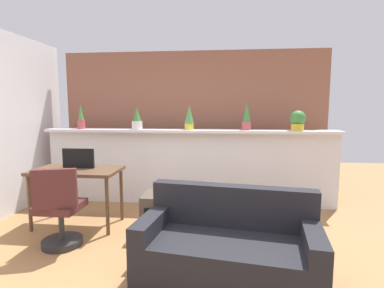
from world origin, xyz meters
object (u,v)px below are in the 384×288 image
tv_monitor (78,158)px  couch (228,249)px  potted_plant_0 (81,119)px  potted_plant_1 (137,120)px  potted_plant_2 (189,117)px  office_chair (59,213)px  vase_on_shelf (163,188)px  potted_plant_4 (298,120)px  potted_plant_3 (247,117)px  side_cube_shelf (160,214)px  desk (77,176)px

tv_monitor → couch: (1.95, -1.12, -0.60)m
potted_plant_0 → potted_plant_1: bearing=-1.0°
potted_plant_2 → tv_monitor: (-1.35, -0.95, -0.51)m
office_chair → vase_on_shelf: office_chair is taller
potted_plant_4 → tv_monitor: 3.15m
office_chair → potted_plant_3: bearing=38.2°
vase_on_shelf → couch: (0.78, -0.92, -0.28)m
potted_plant_0 → potted_plant_1: size_ratio=1.11×
potted_plant_2 → potted_plant_3: (0.88, 0.01, 0.00)m
potted_plant_3 → potted_plant_4: (0.75, -0.04, -0.04)m
potted_plant_4 → couch: size_ratio=0.18×
potted_plant_3 → side_cube_shelf: size_ratio=0.85×
vase_on_shelf → potted_plant_1: bearing=120.2°
tv_monitor → side_cube_shelf: bearing=-12.0°
potted_plant_1 → potted_plant_3: potted_plant_3 is taller
side_cube_shelf → couch: bearing=-47.0°
potted_plant_3 → couch: potted_plant_3 is taller
potted_plant_3 → desk: potted_plant_3 is taller
potted_plant_1 → couch: potted_plant_1 is taller
potted_plant_0 → side_cube_shelf: 2.21m
potted_plant_1 → couch: bearing=-55.0°
potted_plant_2 → side_cube_shelf: size_ratio=0.75×
tv_monitor → vase_on_shelf: (1.17, -0.19, -0.31)m
potted_plant_1 → potted_plant_3: size_ratio=0.83×
potted_plant_4 → desk: potted_plant_4 is taller
desk → office_chair: 0.69m
vase_on_shelf → couch: size_ratio=0.08×
side_cube_shelf → vase_on_shelf: 0.32m
couch → potted_plant_0: bearing=139.0°
potted_plant_2 → vase_on_shelf: (-0.18, -1.14, -0.82)m
tv_monitor → office_chair: tv_monitor is taller
potted_plant_1 → couch: (1.41, -2.02, -1.06)m
potted_plant_2 → office_chair: 2.29m
tv_monitor → desk: bearing=-84.6°
potted_plant_2 → desk: 1.84m
desk → tv_monitor: size_ratio=2.61×
side_cube_shelf → office_chair: bearing=-155.4°
potted_plant_2 → side_cube_shelf: potted_plant_2 is taller
tv_monitor → office_chair: 0.87m
desk → tv_monitor: 0.23m
potted_plant_3 → vase_on_shelf: (-1.06, -1.15, -0.83)m
desk → couch: 2.23m
potted_plant_0 → potted_plant_3: size_ratio=0.93×
potted_plant_0 → vase_on_shelf: bearing=-35.3°
office_chair → potted_plant_0: bearing=107.6°
vase_on_shelf → potted_plant_0: bearing=144.7°
couch → side_cube_shelf: bearing=133.0°
potted_plant_0 → office_chair: bearing=-72.4°
potted_plant_4 → vase_on_shelf: size_ratio=2.30×
potted_plant_0 → office_chair: size_ratio=0.43×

